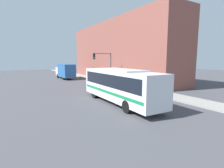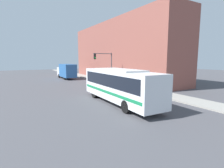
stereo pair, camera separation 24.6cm
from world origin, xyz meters
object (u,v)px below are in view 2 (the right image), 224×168
(delivery_truck, at_px, (67,71))
(pedestrian_near_corner, at_px, (101,75))
(city_bus, at_px, (119,84))
(parking_meter, at_px, (116,79))
(fire_hydrant, at_px, (138,87))
(traffic_light_pole, at_px, (105,62))

(delivery_truck, height_order, pedestrian_near_corner, delivery_truck)
(city_bus, xyz_separation_m, parking_meter, (5.75, 9.81, -0.84))
(city_bus, distance_m, parking_meter, 11.40)
(city_bus, height_order, fire_hydrant, city_bus)
(city_bus, distance_m, traffic_light_pole, 12.65)
(delivery_truck, bearing_deg, city_bus, -94.06)
(city_bus, xyz_separation_m, traffic_light_pole, (4.74, 11.59, 1.74))
(parking_meter, bearing_deg, city_bus, -120.37)
(traffic_light_pole, height_order, pedestrian_near_corner, traffic_light_pole)
(pedestrian_near_corner, bearing_deg, fire_hydrant, -93.23)
(fire_hydrant, bearing_deg, delivery_truck, 102.26)
(traffic_light_pole, bearing_deg, city_bus, -112.24)
(parking_meter, bearing_deg, pedestrian_near_corner, 84.19)
(delivery_truck, relative_size, fire_hydrant, 11.42)
(delivery_truck, distance_m, pedestrian_near_corner, 8.30)
(city_bus, bearing_deg, pedestrian_near_corner, 70.05)
(city_bus, height_order, parking_meter, city_bus)
(delivery_truck, relative_size, traffic_light_pole, 1.54)
(fire_hydrant, xyz_separation_m, parking_meter, (0.00, 5.39, 0.53))
(fire_hydrant, bearing_deg, parking_meter, 90.00)
(traffic_light_pole, distance_m, parking_meter, 3.29)
(fire_hydrant, xyz_separation_m, pedestrian_near_corner, (0.68, 12.09, 0.62))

